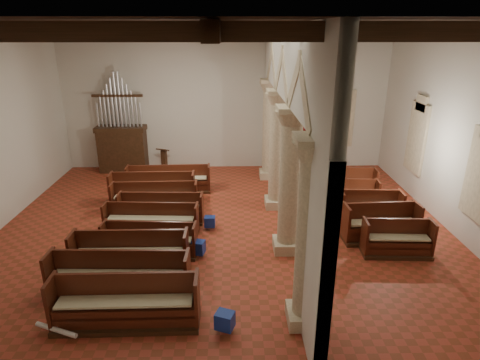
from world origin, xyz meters
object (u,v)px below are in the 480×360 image
(pipe_organ, at_px, (122,141))
(processional_banner, at_px, (314,158))
(nave_pew_0, at_px, (127,309))
(aisle_pew_0, at_px, (397,243))
(lectern, at_px, (164,162))

(pipe_organ, height_order, processional_banner, pipe_organ)
(nave_pew_0, xyz_separation_m, aisle_pew_0, (6.74, 2.70, -0.04))
(lectern, relative_size, processional_banner, 0.42)
(pipe_organ, relative_size, aisle_pew_0, 2.33)
(pipe_organ, distance_m, lectern, 2.04)
(pipe_organ, distance_m, processional_banner, 8.29)
(lectern, height_order, nave_pew_0, nave_pew_0)
(processional_banner, height_order, aisle_pew_0, processional_banner)
(lectern, distance_m, aisle_pew_0, 10.27)
(lectern, bearing_deg, aisle_pew_0, -22.36)
(processional_banner, bearing_deg, aisle_pew_0, -71.98)
(lectern, bearing_deg, nave_pew_0, -64.77)
(processional_banner, bearing_deg, nave_pew_0, -113.90)
(pipe_organ, xyz_separation_m, processional_banner, (8.21, -1.01, -0.53))
(pipe_organ, xyz_separation_m, nave_pew_0, (2.55, -10.01, -0.99))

